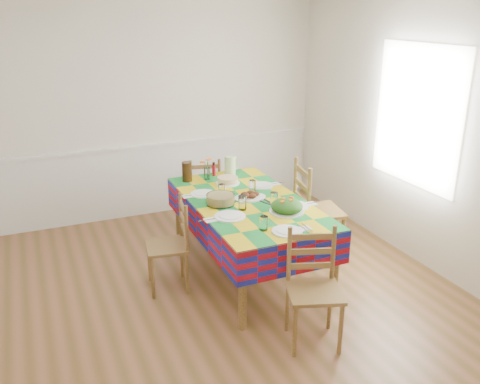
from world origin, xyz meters
The scene contains 23 objects.
room centered at (0.00, 0.00, 1.35)m, with size 4.58×5.08×2.78m.
wainscot centered at (0.00, 2.48, 0.49)m, with size 4.41×0.06×0.92m.
window_right centered at (2.23, 0.30, 1.50)m, with size 1.40×1.40×0.00m, color white.
dining_table centered at (0.52, 0.58, 0.67)m, with size 1.05×1.95×0.76m.
setting_near_head centered at (0.47, -0.17, 0.79)m, with size 0.42×0.28×0.12m.
setting_left_near centered at (0.26, 0.32, 0.79)m, with size 0.51×0.30×0.13m.
setting_left_far centered at (0.23, 0.88, 0.79)m, with size 0.46×0.27×0.12m.
setting_right_near centered at (0.81, 0.30, 0.79)m, with size 0.49×0.28×0.12m.
setting_right_far centered at (0.77, 0.87, 0.79)m, with size 0.47×0.27×0.12m.
meat_platter centered at (0.56, 0.63, 0.78)m, with size 0.33×0.23×0.06m.
salad_platter centered at (0.73, 0.18, 0.81)m, with size 0.32×0.32×0.14m.
pasta_bowl centered at (0.24, 0.60, 0.81)m, with size 0.27×0.27×0.10m.
cake centered at (0.53, 1.13, 0.79)m, with size 0.26×0.26×0.07m.
serving_utensils centered at (0.66, 0.48, 0.76)m, with size 0.13×0.30×0.01m.
flower_vase centered at (0.38, 1.36, 0.86)m, with size 0.15×0.12×0.24m.
hot_sauce centered at (0.49, 1.43, 0.84)m, with size 0.04×0.04×0.16m, color #B10E18.
green_pitcher centered at (0.67, 1.40, 0.86)m, with size 0.12×0.12×0.21m, color #C6EDA7.
tea_pitcher centered at (0.16, 1.38, 0.86)m, with size 0.11×0.11×0.21m, color black.
name_card centered at (0.52, -0.34, 0.77)m, with size 0.09×0.03×0.02m, color white.
chair_near centered at (0.53, -0.65, 0.46)m, with size 0.51×0.50×0.93m.
chair_far centered at (0.51, 1.81, 0.43)m, with size 0.46×0.45×0.87m.
chair_left centered at (-0.26, 0.57, 0.44)m, with size 0.43×0.44×0.88m.
chair_right centered at (1.29, 0.59, 0.52)m, with size 0.52×0.54×1.06m.
Camera 1 is at (-1.36, -3.59, 2.52)m, focal length 38.00 mm.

